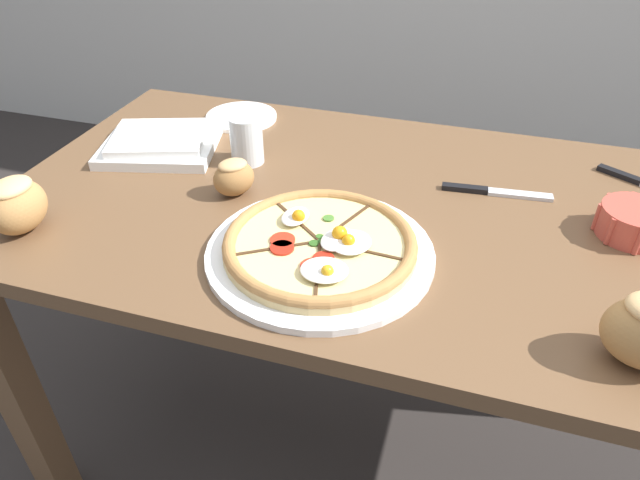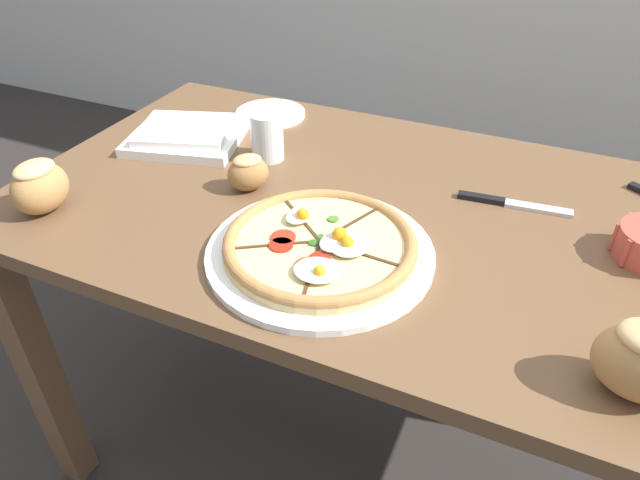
# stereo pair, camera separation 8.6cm
# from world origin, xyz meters

# --- Properties ---
(ground_plane) EXTENTS (12.00, 12.00, 0.00)m
(ground_plane) POSITION_xyz_m (0.00, 0.00, 0.00)
(ground_plane) COLOR #2D2826
(dining_table) EXTENTS (1.45, 0.74, 0.73)m
(dining_table) POSITION_xyz_m (0.00, 0.00, 0.63)
(dining_table) COLOR brown
(dining_table) RESTS_ON ground_plane
(pizza) EXTENTS (0.35, 0.35, 0.05)m
(pizza) POSITION_xyz_m (-0.10, -0.17, 0.74)
(pizza) COLOR white
(pizza) RESTS_ON dining_table
(napkin_folded) EXTENTS (0.26, 0.24, 0.04)m
(napkin_folded) POSITION_xyz_m (-0.52, 0.07, 0.74)
(napkin_folded) COLOR white
(napkin_folded) RESTS_ON dining_table
(bread_piece_mid) EXTENTS (0.08, 0.11, 0.09)m
(bread_piece_mid) POSITION_xyz_m (-0.59, -0.25, 0.77)
(bread_piece_mid) COLOR #B27F47
(bread_piece_mid) RESTS_ON dining_table
(bread_piece_far) EXTENTS (0.09, 0.09, 0.07)m
(bread_piece_far) POSITION_xyz_m (-0.31, -0.04, 0.76)
(bread_piece_far) COLOR #A3703D
(bread_piece_far) RESTS_ON dining_table
(knife_main) EXTENTS (0.20, 0.04, 0.01)m
(knife_main) POSITION_xyz_m (0.14, 0.10, 0.73)
(knife_main) COLOR silver
(knife_main) RESTS_ON dining_table
(water_glass) EXTENTS (0.06, 0.06, 0.09)m
(water_glass) POSITION_xyz_m (-0.33, 0.08, 0.77)
(water_glass) COLOR white
(water_glass) RESTS_ON dining_table
(side_saucer) EXTENTS (0.16, 0.16, 0.01)m
(side_saucer) POSITION_xyz_m (-0.43, 0.27, 0.73)
(side_saucer) COLOR white
(side_saucer) RESTS_ON dining_table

